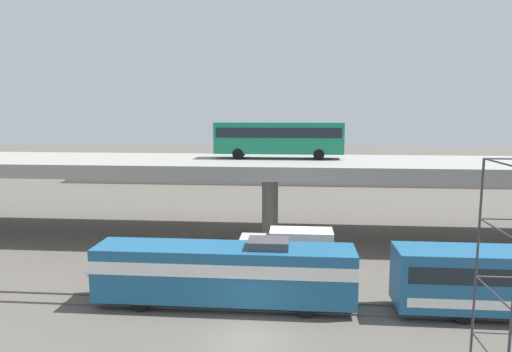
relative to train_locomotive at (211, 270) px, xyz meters
name	(u,v)px	position (x,y,z in m)	size (l,w,h in m)	color
ground_plane	(248,338)	(2.61, -4.00, -2.19)	(260.00, 260.00, 0.00)	#565149
rail_strip_near	(253,311)	(2.61, -0.74, -2.13)	(110.00, 0.12, 0.12)	#59544C
rail_strip_far	(256,300)	(2.61, 0.74, -2.13)	(110.00, 0.12, 0.12)	#59544C
train_locomotive	(211,270)	(0.00, 0.00, 0.00)	(16.61, 3.04, 4.18)	#1E5984
highway_overpass	(270,167)	(2.61, 16.00, 4.29)	(96.00, 11.20, 7.19)	gray
transit_bus_on_overpass	(278,137)	(3.31, 17.24, 7.06)	(12.00, 2.68, 3.40)	#197A56
service_truck_west	(289,248)	(4.56, 6.71, -0.55)	(6.80, 2.46, 3.04)	#B7B7BC
pier_parking_lot	(282,175)	(2.61, 51.00, -1.33)	(69.84, 12.17, 1.73)	gray
parked_car_0	(194,164)	(-12.57, 51.64, 0.31)	(4.08, 1.94, 1.50)	#B7B7BC
parked_car_1	(262,164)	(-0.84, 52.39, 0.31)	(4.24, 2.00, 1.50)	black
parked_car_2	(242,166)	(-3.96, 48.97, 0.31)	(4.50, 1.87, 1.50)	#515459
parked_car_3	(445,167)	(29.08, 51.15, 0.31)	(4.15, 1.96, 1.50)	maroon
parked_car_4	(406,165)	(23.34, 52.98, 0.31)	(4.57, 1.95, 1.50)	navy
harbor_water	(285,164)	(2.61, 74.00, -2.19)	(140.00, 36.00, 0.01)	navy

